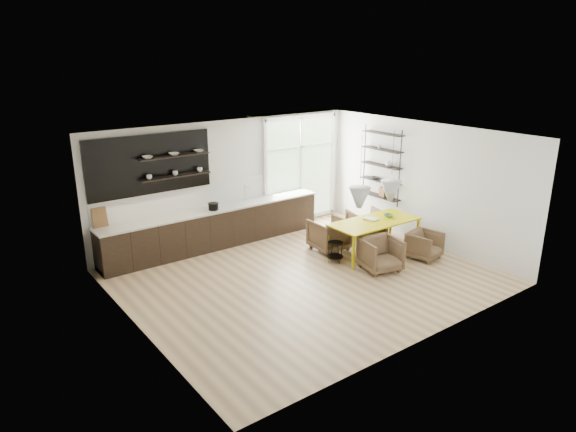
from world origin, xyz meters
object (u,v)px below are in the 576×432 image
object	(u,v)px
armchair_front_left	(381,254)
armchair_front_right	(424,245)
armchair_back_right	(366,225)
armchair_back_left	(329,234)
wire_stool	(335,249)
dining_table	(374,223)

from	to	relation	value
armchair_front_left	armchair_front_right	bearing A→B (deg)	6.90
armchair_back_right	armchair_front_left	size ratio (longest dim) A/B	1.04
armchair_back_left	armchair_front_left	distance (m)	1.54
armchair_back_right	wire_stool	xyz separation A→B (m)	(-1.58, -0.64, -0.07)
armchair_back_left	armchair_front_left	size ratio (longest dim) A/B	1.04
armchair_front_right	armchair_front_left	bearing A→B (deg)	162.76
armchair_front_left	armchair_front_right	world-z (taller)	armchair_front_left
armchair_front_left	wire_stool	distance (m)	1.01
armchair_back_right	armchair_back_left	bearing A→B (deg)	14.08
dining_table	armchair_back_left	xyz separation A→B (m)	(-0.68, 0.76, -0.35)
armchair_back_left	armchair_front_right	world-z (taller)	armchair_back_left
dining_table	wire_stool	bearing A→B (deg)	175.03
armchair_front_left	armchair_back_right	bearing A→B (deg)	67.52
armchair_front_left	armchair_front_right	distance (m)	1.26
dining_table	armchair_back_right	bearing A→B (deg)	56.64
armchair_front_left	dining_table	bearing A→B (deg)	66.28
dining_table	armchair_back_left	size ratio (longest dim) A/B	2.63
dining_table	armchair_back_right	distance (m)	0.98
armchair_back_right	armchair_front_left	world-z (taller)	armchair_back_right
armchair_front_right	dining_table	bearing A→B (deg)	115.35
dining_table	armchair_back_right	world-z (taller)	dining_table
dining_table	armchair_back_left	distance (m)	1.08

